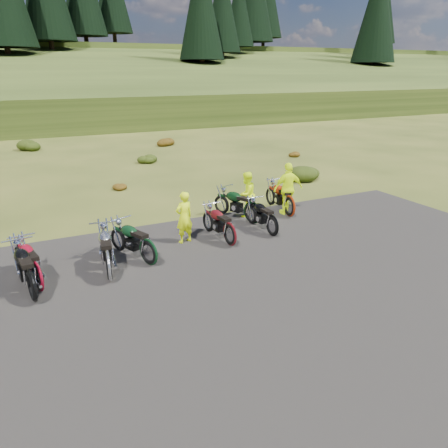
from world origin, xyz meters
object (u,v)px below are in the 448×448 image
person_middle (184,218)px  motorcycle_7 (252,224)px  motorcycle_3 (110,281)px  motorcycle_0 (35,302)px

person_middle → motorcycle_7: bearing=178.5°
motorcycle_3 → person_middle: (2.69, 1.60, 0.81)m
motorcycle_3 → motorcycle_7: (5.47, 2.22, 0.00)m
motorcycle_3 → person_middle: 3.23m
motorcycle_7 → motorcycle_3: bearing=90.8°
motorcycle_0 → person_middle: size_ratio=1.38×
person_middle → motorcycle_0: bearing=8.9°
motorcycle_0 → motorcycle_3: size_ratio=0.99×
motorcycle_3 → person_middle: person_middle is taller
motorcycle_7 → person_middle: 2.97m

